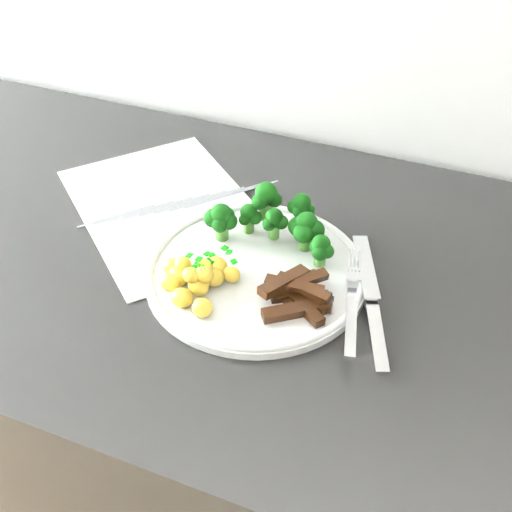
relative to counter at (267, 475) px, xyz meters
name	(u,v)px	position (x,y,z in m)	size (l,w,h in m)	color
counter	(267,475)	(0.00, 0.00, 0.00)	(2.32, 0.58, 0.87)	black
recipe_paper	(167,207)	(-0.17, 0.06, 0.44)	(0.36, 0.35, 0.00)	silver
plate	(256,271)	(-0.01, -0.01, 0.44)	(0.26, 0.26, 0.01)	white
broccoli	(277,219)	(-0.01, 0.04, 0.48)	(0.16, 0.09, 0.06)	#3A6C25
potatoes	(197,278)	(-0.06, -0.06, 0.46)	(0.09, 0.09, 0.04)	#F2DB56
beef_strips	(299,294)	(0.05, -0.04, 0.46)	(0.08, 0.09, 0.03)	black
fork	(352,304)	(0.11, -0.04, 0.45)	(0.05, 0.17, 0.02)	silver
knife	(373,314)	(0.13, -0.03, 0.44)	(0.09, 0.20, 0.02)	silver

